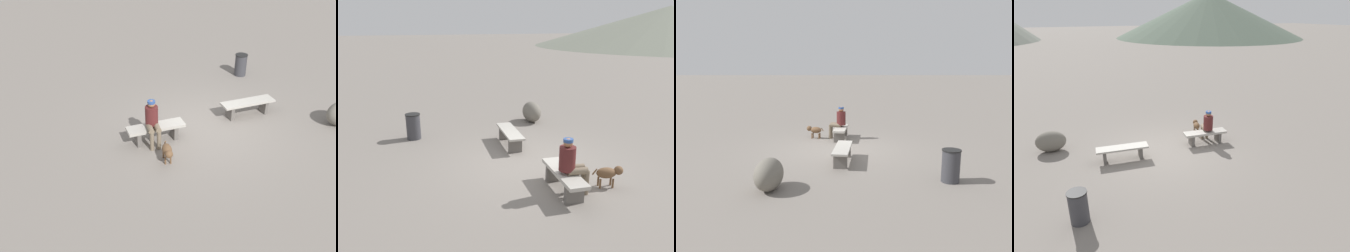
{
  "view_description": "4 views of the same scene",
  "coord_description": "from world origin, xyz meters",
  "views": [
    {
      "loc": [
        5.01,
        7.82,
        5.64
      ],
      "look_at": [
        1.27,
        0.06,
        0.41
      ],
      "focal_mm": 40.17,
      "sensor_mm": 36.0,
      "label": 1
    },
    {
      "loc": [
        7.31,
        -3.4,
        3.45
      ],
      "look_at": [
        -1.04,
        -0.39,
        0.75
      ],
      "focal_mm": 36.08,
      "sensor_mm": 36.0,
      "label": 2
    },
    {
      "loc": [
        -10.42,
        -0.18,
        2.72
      ],
      "look_at": [
        1.14,
        -0.15,
        0.6
      ],
      "focal_mm": 34.27,
      "sensor_mm": 36.0,
      "label": 3
    },
    {
      "loc": [
        -3.08,
        -8.64,
        4.48
      ],
      "look_at": [
        1.02,
        0.77,
        0.49
      ],
      "focal_mm": 31.08,
      "sensor_mm": 36.0,
      "label": 4
    }
  ],
  "objects": [
    {
      "name": "trash_bin",
      "position": [
        -3.05,
        -2.72,
        0.4
      ],
      "size": [
        0.45,
        0.45,
        0.8
      ],
      "color": "#38383D",
      "rests_on": "ground"
    },
    {
      "name": "seated_person",
      "position": [
        1.71,
        0.05,
        0.72
      ],
      "size": [
        0.41,
        0.65,
        1.24
      ],
      "rotation": [
        0.0,
        0.0,
        -0.19
      ],
      "color": "#511E1E",
      "rests_on": "ground"
    },
    {
      "name": "boulder",
      "position": [
        -3.58,
        1.52,
        0.36
      ],
      "size": [
        1.03,
        0.69,
        0.73
      ],
      "primitive_type": "ellipsoid",
      "rotation": [
        0.0,
        0.0,
        4.64
      ],
      "color": "#6B665B",
      "rests_on": "ground"
    },
    {
      "name": "bench_right",
      "position": [
        1.59,
        -0.03,
        0.33
      ],
      "size": [
        1.6,
        0.59,
        0.46
      ],
      "rotation": [
        0.0,
        0.0,
        -0.1
      ],
      "color": "#605B56",
      "rests_on": "ground"
    },
    {
      "name": "dog",
      "position": [
        1.74,
        1.0,
        0.33
      ],
      "size": [
        0.35,
        0.67,
        0.48
      ],
      "rotation": [
        0.0,
        0.0,
        1.31
      ],
      "color": "brown",
      "rests_on": "ground"
    },
    {
      "name": "bench_left",
      "position": [
        -1.47,
        -0.11,
        0.34
      ],
      "size": [
        1.69,
        0.61,
        0.46
      ],
      "rotation": [
        0.0,
        0.0,
        -0.1
      ],
      "color": "#605B56",
      "rests_on": "ground"
    },
    {
      "name": "ground",
      "position": [
        0.0,
        0.0,
        -0.03
      ],
      "size": [
        210.0,
        210.0,
        0.06
      ],
      "primitive_type": "cube",
      "color": "gray"
    }
  ]
}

